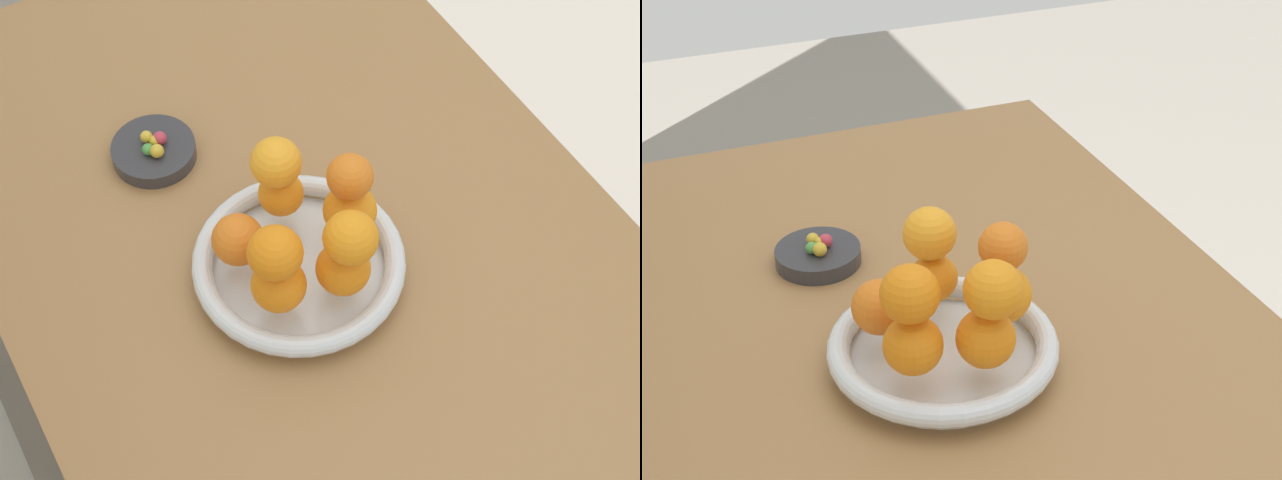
{
  "view_description": "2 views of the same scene",
  "coord_description": "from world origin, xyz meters",
  "views": [
    {
      "loc": [
        -0.67,
        0.34,
        1.76
      ],
      "look_at": [
        -0.1,
        0.01,
        0.81
      ],
      "focal_mm": 55.0,
      "sensor_mm": 36.0,
      "label": 1
    },
    {
      "loc": [
        -0.91,
        0.34,
        1.44
      ],
      "look_at": [
        -0.06,
        -0.01,
        0.88
      ],
      "focal_mm": 55.0,
      "sensor_mm": 36.0,
      "label": 2
    }
  ],
  "objects": [
    {
      "name": "orange_8",
      "position": [
        -0.02,
        0.02,
        0.87
      ],
      "size": [
        0.06,
        0.06,
        0.06
      ],
      "primitive_type": "sphere",
      "color": "orange",
      "rests_on": "orange_2"
    },
    {
      "name": "candy_dish",
      "position": [
        0.17,
        0.11,
        0.75
      ],
      "size": [
        0.11,
        0.11,
        0.02
      ],
      "primitive_type": "cylinder",
      "color": "#333338",
      "rests_on": "dining_table"
    },
    {
      "name": "orange_6",
      "position": [
        -0.13,
        0.08,
        0.88
      ],
      "size": [
        0.06,
        0.06,
        0.06
      ],
      "primitive_type": "sphere",
      "color": "orange",
      "rests_on": "orange_4"
    },
    {
      "name": "candy_ball_1",
      "position": [
        0.17,
        0.1,
        0.77
      ],
      "size": [
        0.02,
        0.02,
        0.02
      ],
      "primitive_type": "sphere",
      "color": "#C6384C",
      "rests_on": "candy_dish"
    },
    {
      "name": "orange_7",
      "position": [
        -0.16,
        -0.0,
        0.88
      ],
      "size": [
        0.06,
        0.06,
        0.06
      ],
      "primitive_type": "sphere",
      "color": "orange",
      "rests_on": "orange_0"
    },
    {
      "name": "ground_plane",
      "position": [
        0.0,
        0.0,
        0.0
      ],
      "size": [
        6.0,
        6.0,
        0.0
      ],
      "primitive_type": "plane",
      "color": "gray"
    },
    {
      "name": "candy_ball_0",
      "position": [
        0.15,
        0.11,
        0.77
      ],
      "size": [
        0.02,
        0.02,
        0.02
      ],
      "primitive_type": "sphere",
      "color": "gold",
      "rests_on": "candy_dish"
    },
    {
      "name": "orange_4",
      "position": [
        -0.14,
        0.08,
        0.81
      ],
      "size": [
        0.06,
        0.06,
        0.06
      ],
      "primitive_type": "sphere",
      "color": "orange",
      "rests_on": "fruit_bowl"
    },
    {
      "name": "candy_ball_4",
      "position": [
        0.18,
        0.11,
        0.77
      ],
      "size": [
        0.02,
        0.02,
        0.02
      ],
      "primitive_type": "sphere",
      "color": "gold",
      "rests_on": "candy_dish"
    },
    {
      "name": "orange_1",
      "position": [
        -0.09,
        -0.04,
        0.81
      ],
      "size": [
        0.07,
        0.07,
        0.07
      ],
      "primitive_type": "sphere",
      "color": "orange",
      "rests_on": "fruit_bowl"
    },
    {
      "name": "orange_5",
      "position": [
        -0.08,
        -0.04,
        0.87
      ],
      "size": [
        0.06,
        0.06,
        0.06
      ],
      "primitive_type": "sphere",
      "color": "orange",
      "rests_on": "orange_1"
    },
    {
      "name": "orange_3",
      "position": [
        -0.06,
        0.09,
        0.81
      ],
      "size": [
        0.06,
        0.06,
        0.06
      ],
      "primitive_type": "sphere",
      "color": "orange",
      "rests_on": "fruit_bowl"
    },
    {
      "name": "orange_2",
      "position": [
        -0.02,
        0.01,
        0.81
      ],
      "size": [
        0.06,
        0.06,
        0.06
      ],
      "primitive_type": "sphere",
      "color": "orange",
      "rests_on": "fruit_bowl"
    },
    {
      "name": "orange_0",
      "position": [
        -0.15,
        0.01,
        0.81
      ],
      "size": [
        0.06,
        0.06,
        0.06
      ],
      "primitive_type": "sphere",
      "color": "orange",
      "rests_on": "fruit_bowl"
    },
    {
      "name": "candy_ball_2",
      "position": [
        0.16,
        0.12,
        0.77
      ],
      "size": [
        0.02,
        0.02,
        0.02
      ],
      "primitive_type": "sphere",
      "color": "#4C9947",
      "rests_on": "candy_dish"
    },
    {
      "name": "dining_table",
      "position": [
        0.0,
        0.0,
        0.65
      ],
      "size": [
        1.1,
        0.76,
        0.74
      ],
      "color": "#9E7042",
      "rests_on": "ground_plane"
    },
    {
      "name": "candy_ball_3",
      "position": [
        0.17,
        0.1,
        0.77
      ],
      "size": [
        0.01,
        0.01,
        0.01
      ],
      "primitive_type": "sphere",
      "color": "gold",
      "rests_on": "candy_dish"
    },
    {
      "name": "fruit_bowl",
      "position": [
        -0.09,
        0.03,
        0.76
      ],
      "size": [
        0.26,
        0.26,
        0.04
      ],
      "color": "silver",
      "rests_on": "dining_table"
    }
  ]
}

